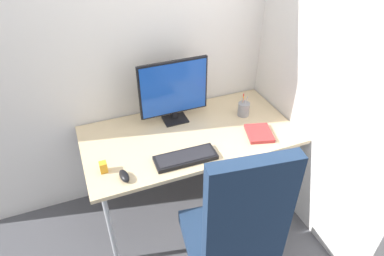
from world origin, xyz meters
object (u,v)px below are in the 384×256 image
(keyboard, at_px, (186,158))
(pen_holder, at_px, (244,109))
(mouse, at_px, (124,176))
(desk_clamp_accessory, at_px, (103,167))
(monitor, at_px, (174,90))
(office_chair, at_px, (234,237))
(notebook, at_px, (259,133))

(keyboard, xyz_separation_m, pen_holder, (0.58, 0.31, 0.04))
(mouse, distance_m, desk_clamp_accessory, 0.15)
(mouse, bearing_deg, pen_holder, 12.40)
(monitor, height_order, mouse, monitor)
(office_chair, relative_size, monitor, 2.55)
(pen_holder, bearing_deg, mouse, -160.85)
(office_chair, xyz_separation_m, pen_holder, (0.52, 0.87, 0.15))
(keyboard, bearing_deg, monitor, 79.37)
(keyboard, bearing_deg, mouse, -176.04)
(office_chair, distance_m, notebook, 0.80)
(desk_clamp_accessory, bearing_deg, notebook, -1.53)
(monitor, distance_m, notebook, 0.66)
(office_chair, distance_m, monitor, 1.06)
(mouse, bearing_deg, notebook, -2.07)
(pen_holder, relative_size, notebook, 0.85)
(mouse, height_order, desk_clamp_accessory, desk_clamp_accessory)
(mouse, bearing_deg, monitor, 37.76)
(mouse, height_order, notebook, mouse)
(monitor, relative_size, desk_clamp_accessory, 7.13)
(keyboard, xyz_separation_m, mouse, (-0.39, -0.03, 0.01))
(desk_clamp_accessory, bearing_deg, office_chair, -49.69)
(monitor, height_order, desk_clamp_accessory, monitor)
(keyboard, height_order, desk_clamp_accessory, desk_clamp_accessory)
(mouse, xyz_separation_m, pen_holder, (0.97, 0.34, 0.03))
(keyboard, distance_m, notebook, 0.56)
(monitor, xyz_separation_m, mouse, (-0.48, -0.47, -0.23))
(keyboard, height_order, pen_holder, pen_holder)
(mouse, xyz_separation_m, notebook, (0.95, 0.08, -0.01))
(monitor, height_order, pen_holder, monitor)
(pen_holder, relative_size, desk_clamp_accessory, 2.48)
(mouse, relative_size, pen_holder, 0.64)
(monitor, height_order, notebook, monitor)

